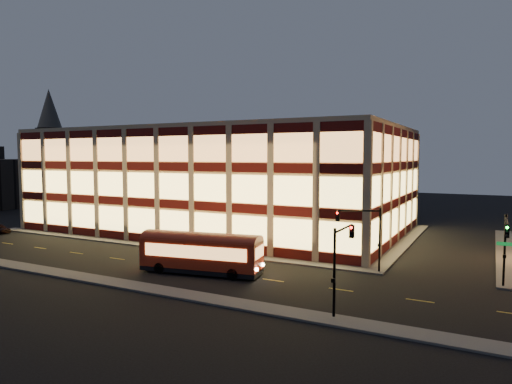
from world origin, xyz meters
The scene contains 12 objects.
ground centered at (0.00, 0.00, 0.00)m, with size 200.00×200.00×0.00m, color black.
sidewalk_office_south centered at (-3.00, 1.00, 0.07)m, with size 54.00×2.00×0.15m, color #514F4C.
sidewalk_office_east centered at (23.00, 17.00, 0.07)m, with size 2.00×30.00×0.15m, color #514F4C.
sidewalk_tower_west centered at (34.00, 17.00, 0.07)m, with size 2.00×30.00×0.15m, color #514F4C.
sidewalk_near centered at (0.00, -13.00, 0.07)m, with size 100.00×2.00×0.15m, color #514F4C.
office_building centered at (-2.91, 16.91, 7.25)m, with size 50.45×30.45×14.50m.
church_tower centered at (-70.00, 40.00, 9.00)m, with size 5.00×5.00×18.00m, color #2D2621.
church_spire centered at (-70.00, 40.00, 23.00)m, with size 6.00×6.00×10.00m, color #4C473F.
traffic_signal_far centered at (22.21, 0.24, 4.11)m, with size 3.79×1.87×6.00m.
traffic_signal_right centered at (33.50, -0.62, 4.10)m, with size 1.20×4.37×6.00m.
traffic_signal_near centered at (23.50, -11.03, 4.13)m, with size 0.32×4.45×6.00m.
trolley_bus centered at (9.13, -6.84, 2.09)m, with size 11.44×4.58×3.77m.
Camera 1 is at (32.48, -40.75, 10.63)m, focal length 32.00 mm.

